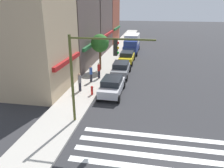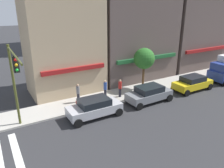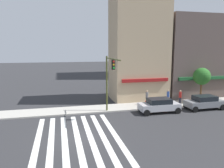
# 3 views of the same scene
# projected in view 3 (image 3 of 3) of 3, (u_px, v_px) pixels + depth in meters

# --- Properties ---
(ground_plane) EXTENTS (200.00, 200.00, 0.00)m
(ground_plane) POSITION_uv_depth(u_px,v_px,m) (77.00, 137.00, 17.30)
(ground_plane) COLOR #2D2D30
(sidewalk_left) EXTENTS (120.00, 3.00, 0.15)m
(sidewalk_left) POSITION_uv_depth(u_px,v_px,m) (72.00, 111.00, 24.48)
(sidewalk_left) COLOR #B2ADA3
(sidewalk_left) RESTS_ON ground_plane
(crosswalk_stripes) EXTENTS (6.48, 10.80, 0.01)m
(crosswalk_stripes) POSITION_uv_depth(u_px,v_px,m) (77.00, 137.00, 17.29)
(crosswalk_stripes) COLOR silver
(crosswalk_stripes) RESTS_ON ground_plane
(traffic_signal) EXTENTS (0.32, 5.41, 6.16)m
(traffic_signal) POSITION_uv_depth(u_px,v_px,m) (109.00, 75.00, 22.41)
(traffic_signal) COLOR #474C1E
(traffic_signal) RESTS_ON ground_plane
(sedan_silver) EXTENTS (4.42, 2.02, 1.59)m
(sedan_silver) POSITION_uv_depth(u_px,v_px,m) (159.00, 105.00, 23.84)
(sedan_silver) COLOR #B7B7BC
(sedan_silver) RESTS_ON ground_plane
(sedan_grey) EXTENTS (4.43, 2.02, 1.59)m
(sedan_grey) POSITION_uv_depth(u_px,v_px,m) (204.00, 102.00, 25.17)
(sedan_grey) COLOR slate
(sedan_grey) RESTS_ON ground_plane
(pedestrian_blue_shirt) EXTENTS (0.32, 0.32, 1.77)m
(pedestrian_blue_shirt) POSITION_uv_depth(u_px,v_px,m) (168.00, 97.00, 26.97)
(pedestrian_blue_shirt) COLOR #23232D
(pedestrian_blue_shirt) RESTS_ON sidewalk_left
(pedestrian_grey_coat) EXTENTS (0.32, 0.32, 1.77)m
(pedestrian_grey_coat) POSITION_uv_depth(u_px,v_px,m) (147.00, 97.00, 26.69)
(pedestrian_grey_coat) COLOR #23232D
(pedestrian_grey_coat) RESTS_ON sidewalk_left
(pedestrian_red_jacket) EXTENTS (0.32, 0.32, 1.77)m
(pedestrian_red_jacket) POSITION_uv_depth(u_px,v_px,m) (180.00, 97.00, 26.78)
(pedestrian_red_jacket) COLOR #23232D
(pedestrian_red_jacket) RESTS_ON sidewalk_left
(fire_hydrant) EXTENTS (0.24, 0.24, 0.84)m
(fire_hydrant) POSITION_uv_depth(u_px,v_px,m) (146.00, 104.00, 25.32)
(fire_hydrant) COLOR red
(fire_hydrant) RESTS_ON sidewalk_left
(street_tree) EXTENTS (2.18, 2.18, 4.39)m
(street_tree) POSITION_uv_depth(u_px,v_px,m) (202.00, 77.00, 27.79)
(street_tree) COLOR brown
(street_tree) RESTS_ON sidewalk_left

